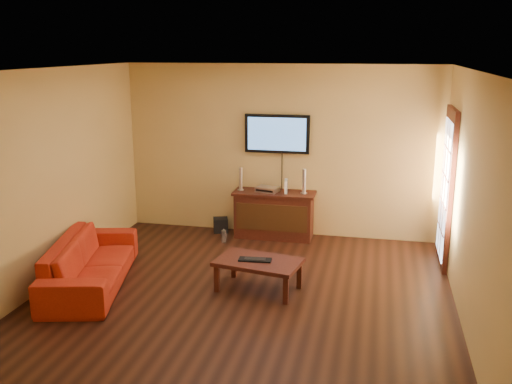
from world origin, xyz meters
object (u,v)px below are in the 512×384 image
(television, at_px, (277,134))
(sofa, at_px, (90,254))
(av_receiver, at_px, (268,189))
(keyboard, at_px, (255,260))
(media_console, at_px, (274,214))
(coffee_table, at_px, (258,264))
(speaker_right, at_px, (304,182))
(speaker_left, at_px, (241,180))
(subwoofer, at_px, (221,225))
(game_console, at_px, (286,186))
(bottle, at_px, (224,236))

(television, bearing_deg, sofa, -126.96)
(av_receiver, distance_m, keyboard, 2.13)
(media_console, xyz_separation_m, television, (-0.00, 0.20, 1.26))
(sofa, bearing_deg, coffee_table, -95.84)
(media_console, bearing_deg, keyboard, -85.94)
(speaker_right, bearing_deg, sofa, -135.36)
(speaker_left, relative_size, subwoofer, 1.60)
(media_console, xyz_separation_m, speaker_left, (-0.54, 0.01, 0.53))
(coffee_table, distance_m, keyboard, 0.08)
(television, distance_m, game_console, 0.84)
(media_console, bearing_deg, speaker_right, 0.88)
(speaker_right, distance_m, game_console, 0.29)
(sofa, bearing_deg, av_receiver, -51.29)
(speaker_right, bearing_deg, speaker_left, 179.96)
(media_console, relative_size, television, 1.25)
(av_receiver, height_order, bottle, av_receiver)
(av_receiver, bearing_deg, subwoofer, -170.23)
(coffee_table, bearing_deg, game_console, 89.92)
(keyboard, bearing_deg, media_console, 94.06)
(television, relative_size, subwoofer, 4.46)
(sofa, relative_size, game_console, 9.50)
(game_console, bearing_deg, keyboard, -99.30)
(speaker_left, xyz_separation_m, subwoofer, (-0.36, 0.06, -0.79))
(game_console, xyz_separation_m, subwoofer, (-1.09, 0.09, -0.73))
(speaker_left, bearing_deg, speaker_right, -0.04)
(television, xyz_separation_m, speaker_left, (-0.54, -0.20, -0.72))
(coffee_table, bearing_deg, keyboard, -160.01)
(speaker_right, bearing_deg, media_console, -179.12)
(keyboard, bearing_deg, coffee_table, 19.99)
(subwoofer, distance_m, bottle, 0.54)
(sofa, height_order, bottle, sofa)
(sofa, height_order, subwoofer, sofa)
(coffee_table, bearing_deg, speaker_left, 109.46)
(media_console, bearing_deg, sofa, -129.27)
(speaker_right, height_order, keyboard, speaker_right)
(speaker_left, height_order, av_receiver, speaker_left)
(subwoofer, bearing_deg, speaker_right, -21.50)
(television, relative_size, coffee_table, 0.91)
(television, xyz_separation_m, subwoofer, (-0.90, -0.14, -1.51))
(speaker_left, relative_size, bottle, 1.63)
(speaker_left, distance_m, bottle, 0.93)
(television, height_order, av_receiver, television)
(coffee_table, distance_m, speaker_right, 2.16)
(bottle, xyz_separation_m, keyboard, (0.85, -1.64, 0.30))
(coffee_table, bearing_deg, television, 94.74)
(media_console, bearing_deg, speaker_left, 179.16)
(coffee_table, height_order, speaker_left, speaker_left)
(media_console, distance_m, speaker_right, 0.72)
(keyboard, bearing_deg, speaker_left, 108.34)
(speaker_right, distance_m, bottle, 1.49)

